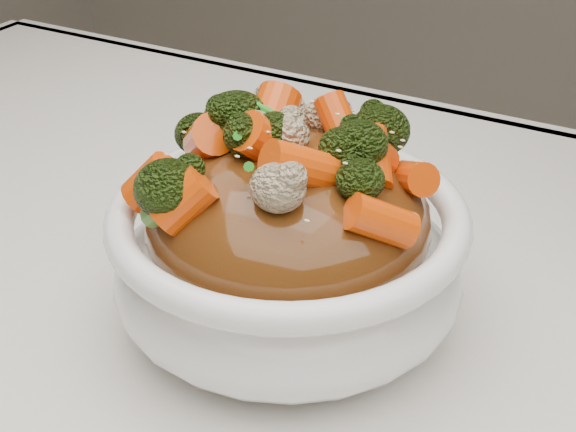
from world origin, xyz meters
The scene contains 8 objects.
tablecloth centered at (0.00, 0.00, 0.73)m, with size 1.20×0.80×0.04m, color silver.
bowl centered at (-0.03, 0.05, 0.79)m, with size 0.20×0.20×0.08m, color white, non-canonical shape.
sauce_base centered at (-0.03, 0.05, 0.82)m, with size 0.16×0.16×0.09m, color #52290E.
carrots centered at (-0.03, 0.05, 0.88)m, with size 0.16×0.16×0.05m, color #E74907, non-canonical shape.
broccoli centered at (-0.03, 0.05, 0.88)m, with size 0.16×0.16×0.04m, color black, non-canonical shape.
cauliflower centered at (-0.03, 0.05, 0.87)m, with size 0.16×0.16×0.03m, color tan, non-canonical shape.
scallions centered at (-0.03, 0.05, 0.88)m, with size 0.12×0.12×0.02m, color #23851E, non-canonical shape.
sesame_seeds centered at (-0.03, 0.05, 0.88)m, with size 0.15×0.15×0.01m, color beige, non-canonical shape.
Camera 1 is at (0.16, -0.28, 1.05)m, focal length 50.00 mm.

